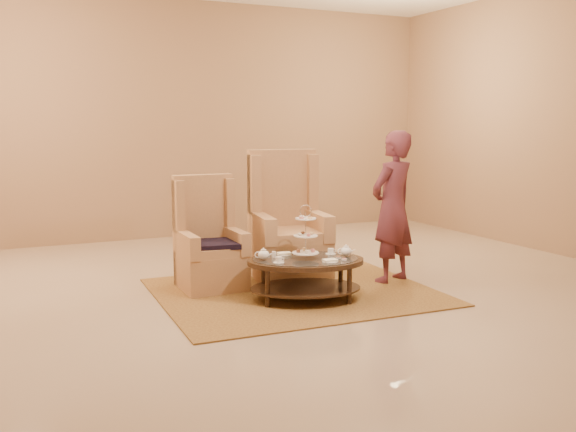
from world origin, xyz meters
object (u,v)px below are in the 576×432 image
tea_table (306,266)px  person (393,207)px  armchair_left (209,250)px  armchair_right (287,236)px

tea_table → person: bearing=31.4°
armchair_left → person: person is taller
armchair_right → armchair_left: bearing=-169.2°
armchair_left → person: size_ratio=0.72×
armchair_right → person: person is taller
tea_table → armchair_left: bearing=145.5°
tea_table → armchair_left: (-0.68, 0.88, 0.05)m
tea_table → person: 1.30m
person → armchair_right: bearing=-52.9°
armchair_right → person: size_ratio=0.87×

